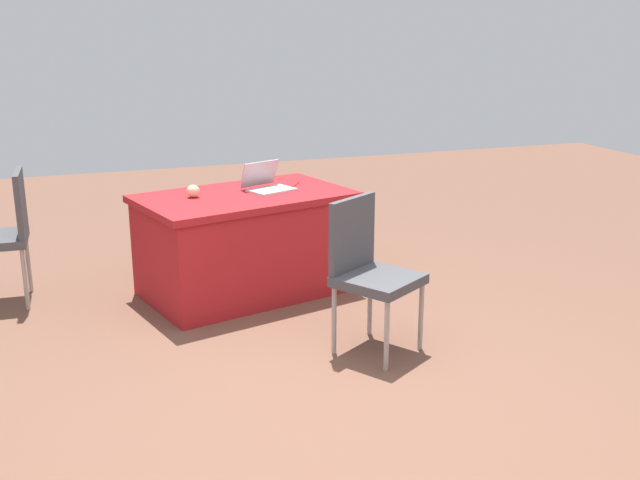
# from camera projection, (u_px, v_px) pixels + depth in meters

# --- Properties ---
(ground_plane) EXTENTS (14.40, 14.40, 0.00)m
(ground_plane) POSITION_uv_depth(u_px,v_px,m) (326.00, 421.00, 3.85)
(ground_plane) COLOR brown
(table_foreground) EXTENTS (1.67, 1.23, 0.75)m
(table_foreground) POSITION_uv_depth(u_px,v_px,m) (245.00, 244.00, 5.58)
(table_foreground) COLOR #AD1E23
(table_foreground) RESTS_ON ground
(chair_tucked_right) EXTENTS (0.46, 0.46, 0.95)m
(chair_tucked_right) POSITION_uv_depth(u_px,v_px,m) (4.00, 229.00, 5.34)
(chair_tucked_right) COLOR #9E9993
(chair_tucked_right) RESTS_ON ground
(chair_aisle) EXTENTS (0.61, 0.61, 0.94)m
(chair_aisle) POSITION_uv_depth(u_px,v_px,m) (369.00, 266.00, 4.56)
(chair_aisle) COLOR #9E9993
(chair_aisle) RESTS_ON ground
(laptop_silver) EXTENTS (0.40, 0.39, 0.21)m
(laptop_silver) POSITION_uv_depth(u_px,v_px,m) (268.00, 185.00, 5.59)
(laptop_silver) COLOR silver
(laptop_silver) RESTS_ON table_foreground
(yarn_ball) EXTENTS (0.09, 0.09, 0.09)m
(yarn_ball) POSITION_uv_depth(u_px,v_px,m) (193.00, 191.00, 5.35)
(yarn_ball) COLOR beige
(yarn_ball) RESTS_ON table_foreground
(scissors_red) EXTENTS (0.13, 0.17, 0.01)m
(scissors_red) POSITION_uv_depth(u_px,v_px,m) (294.00, 184.00, 5.79)
(scissors_red) COLOR red
(scissors_red) RESTS_ON table_foreground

